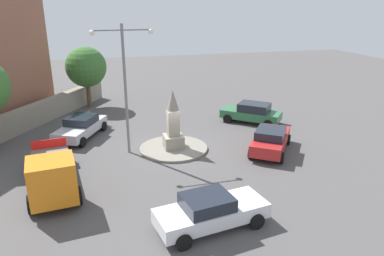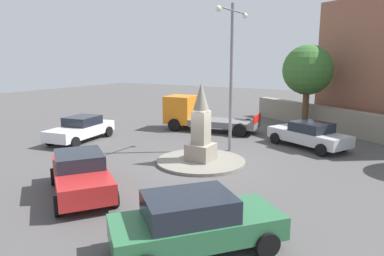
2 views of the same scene
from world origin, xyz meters
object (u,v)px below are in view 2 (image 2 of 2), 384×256
car_red_parked_right (81,174)px  car_white_parked_left (81,129)px  car_silver_approaching (309,135)px  streetlamp (232,63)px  monument (201,129)px  car_green_near_island (195,222)px  tree_near_wall (308,70)px  truck_orange_waiting (197,115)px

car_red_parked_right → car_white_parked_left: car_red_parked_right is taller
car_silver_approaching → car_white_parked_left: size_ratio=1.01×
streetlamp → car_white_parked_left: streetlamp is taller
streetlamp → car_white_parked_left: size_ratio=1.58×
monument → car_green_near_island: size_ratio=0.82×
car_red_parked_right → tree_near_wall: tree_near_wall is taller
car_green_near_island → truck_orange_waiting: bearing=29.8°
truck_orange_waiting → tree_near_wall: tree_near_wall is taller
car_red_parked_right → car_green_near_island: 5.51m
car_white_parked_left → truck_orange_waiting: bearing=-34.3°
car_green_near_island → truck_orange_waiting: truck_orange_waiting is taller
car_green_near_island → truck_orange_waiting: size_ratio=0.68×
monument → streetlamp: 3.96m
car_green_near_island → car_white_parked_left: bearing=59.3°
monument → tree_near_wall: 11.09m
monument → car_red_parked_right: 5.89m
tree_near_wall → truck_orange_waiting: bearing=123.2°
streetlamp → car_green_near_island: streetlamp is taller
car_white_parked_left → monument: bearing=-92.1°
streetlamp → car_green_near_island: 10.64m
car_white_parked_left → tree_near_wall: 15.05m
streetlamp → car_white_parked_left: (-2.36, 8.50, -3.81)m
car_white_parked_left → streetlamp: bearing=-74.5°
monument → car_white_parked_left: monument is taller
car_white_parked_left → tree_near_wall: tree_near_wall is taller
truck_orange_waiting → monument: bearing=-148.6°
monument → tree_near_wall: size_ratio=0.63×
car_green_near_island → tree_near_wall: (17.32, 1.34, 3.22)m
monument → car_white_parked_left: 8.30m
car_silver_approaching → car_green_near_island: (-12.17, 0.09, 0.04)m
tree_near_wall → car_green_near_island: bearing=-175.6°
monument → truck_orange_waiting: monument is taller
monument → truck_orange_waiting: 7.67m
car_green_near_island → truck_orange_waiting: (13.24, 7.57, 0.27)m
monument → car_red_parked_right: size_ratio=0.79×
monument → car_red_parked_right: (-5.54, 1.81, -0.86)m
car_red_parked_right → car_white_parked_left: bearing=47.8°
monument → car_red_parked_right: monument is taller
truck_orange_waiting → streetlamp: bearing=-132.3°
car_white_parked_left → tree_near_wall: size_ratio=0.83×
car_white_parked_left → truck_orange_waiting: truck_orange_waiting is taller
car_silver_approaching → monument: bearing=146.0°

